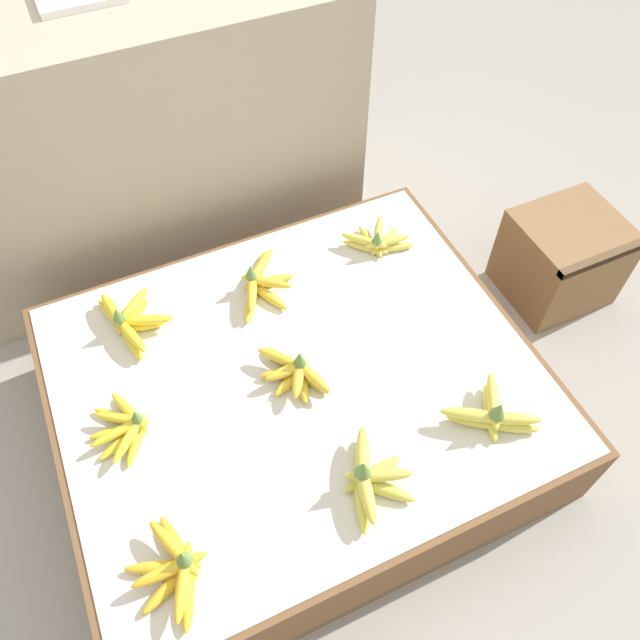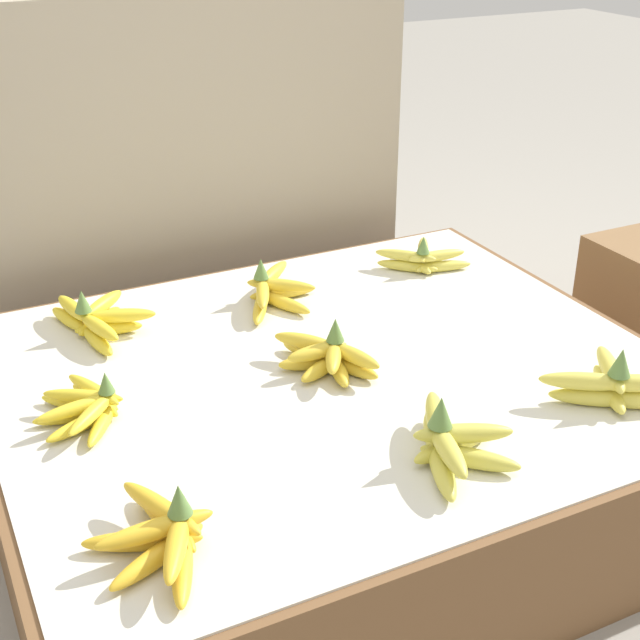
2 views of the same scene
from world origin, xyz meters
name	(u,v)px [view 1 (image 1 of 2)]	position (x,y,z in m)	size (l,w,h in m)	color
ground_plane	(300,424)	(0.00, 0.00, 0.00)	(10.00, 10.00, 0.00)	gray
display_platform	(299,401)	(0.00, 0.00, 0.13)	(1.18, 1.00, 0.26)	brown
back_vendor_table	(135,140)	(-0.15, 0.86, 0.41)	(1.30, 0.48, 0.82)	tan
wooden_crate	(561,258)	(0.94, 0.12, 0.14)	(0.30, 0.28, 0.28)	olive
banana_bunch_front_left	(176,569)	(-0.40, -0.33, 0.29)	(0.17, 0.25, 0.10)	gold
banana_bunch_front_midleft	(369,478)	(0.03, -0.32, 0.29)	(0.16, 0.22, 0.11)	gold
banana_bunch_front_midright	(492,415)	(0.36, -0.30, 0.29)	(0.21, 0.18, 0.11)	#DBCC4C
banana_bunch_middle_left	(125,426)	(-0.42, 0.03, 0.28)	(0.15, 0.20, 0.08)	yellow
banana_bunch_middle_midleft	(294,372)	(-0.01, 0.00, 0.29)	(0.15, 0.21, 0.10)	gold
banana_bunch_back_left	(129,321)	(-0.33, 0.32, 0.29)	(0.18, 0.24, 0.10)	yellow
banana_bunch_back_midleft	(260,283)	(0.02, 0.29, 0.29)	(0.19, 0.23, 0.09)	gold
banana_bunch_back_midright	(377,241)	(0.38, 0.30, 0.28)	(0.19, 0.14, 0.08)	#DBCC4C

